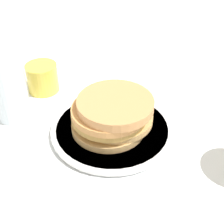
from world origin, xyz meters
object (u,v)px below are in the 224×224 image
Objects in this scene: plate at (112,129)px; water_bottle_near at (3,63)px; pancake_stack at (112,114)px; juice_glass at (42,78)px.

plate is 0.23m from water_bottle_near.
pancake_stack is at bearing 0.67° from water_bottle_near.
water_bottle_near is (-0.20, -0.00, 0.08)m from pancake_stack.
water_bottle_near reaches higher than pancake_stack.
water_bottle_near reaches higher than plate.
pancake_stack is at bearing -27.98° from juice_glass.
pancake_stack is (0.00, -0.00, 0.04)m from plate.
pancake_stack is at bearing -84.52° from plate.
juice_glass is 0.13m from water_bottle_near.
pancake_stack reaches higher than plate.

